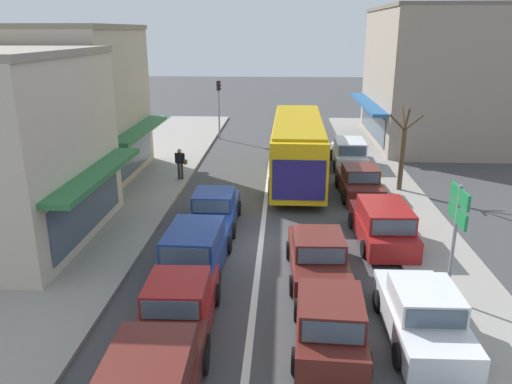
{
  "coord_description": "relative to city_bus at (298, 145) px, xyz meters",
  "views": [
    {
      "loc": [
        0.78,
        -16.7,
        7.6
      ],
      "look_at": [
        -0.33,
        2.92,
        1.2
      ],
      "focal_mm": 35.0,
      "sensor_mm": 36.0,
      "label": 1
    }
  ],
  "objects": [
    {
      "name": "ground_plane",
      "position": [
        -1.52,
        -8.92,
        -1.88
      ],
      "size": [
        140.0,
        140.0,
        0.0
      ],
      "primitive_type": "plane",
      "color": "#3F3F42"
    },
    {
      "name": "lane_centre_line",
      "position": [
        -1.52,
        -4.92,
        -1.88
      ],
      "size": [
        0.2,
        28.0,
        0.01
      ],
      "primitive_type": "cube",
      "color": "silver",
      "rests_on": "ground"
    },
    {
      "name": "sidewalk_left",
      "position": [
        -8.32,
        -2.92,
        -1.81
      ],
      "size": [
        5.2,
        44.0,
        0.14
      ],
      "primitive_type": "cube",
      "color": "gray",
      "rests_on": "ground"
    },
    {
      "name": "kerb_right",
      "position": [
        4.68,
        -2.92,
        -1.82
      ],
      "size": [
        2.8,
        44.0,
        0.12
      ],
      "primitive_type": "cube",
      "color": "gray",
      "rests_on": "ground"
    },
    {
      "name": "shopfront_mid_block",
      "position": [
        -11.7,
        -0.51,
        2.04
      ],
      "size": [
        7.25,
        8.24,
        7.86
      ],
      "color": "#B2A38E",
      "rests_on": "ground"
    },
    {
      "name": "building_right_far",
      "position": [
        9.96,
        9.81,
        2.67
      ],
      "size": [
        9.95,
        11.65,
        9.12
      ],
      "color": "gray",
      "rests_on": "ground"
    },
    {
      "name": "city_bus",
      "position": [
        0.0,
        0.0,
        0.0
      ],
      "size": [
        2.85,
        10.89,
        3.23
      ],
      "color": "yellow",
      "rests_on": "ground"
    },
    {
      "name": "sedan_behind_bus_near",
      "position": [
        -3.48,
        -6.82,
        -1.22
      ],
      "size": [
        1.92,
        4.21,
        1.47
      ],
      "color": "navy",
      "rests_on": "ground"
    },
    {
      "name": "sedan_queue_far_back",
      "position": [
        0.42,
        -10.98,
        -1.22
      ],
      "size": [
        2.01,
        4.26,
        1.47
      ],
      "color": "#561E19",
      "rests_on": "ground"
    },
    {
      "name": "hatchback_behind_bus_mid",
      "position": [
        0.48,
        -14.83,
        -1.17
      ],
      "size": [
        1.95,
        3.77,
        1.54
      ],
      "color": "#561E19",
      "rests_on": "ground"
    },
    {
      "name": "wagon_queue_gap_filler",
      "position": [
        -3.56,
        -10.83,
        -1.14
      ],
      "size": [
        2.04,
        4.55,
        1.58
      ],
      "color": "navy",
      "rests_on": "ground"
    },
    {
      "name": "sedan_adjacent_lane_trail",
      "position": [
        -3.43,
        -14.22,
        -1.22
      ],
      "size": [
        1.98,
        4.24,
        1.47
      ],
      "color": "maroon",
      "rests_on": "ground"
    },
    {
      "name": "parked_sedan_kerb_front",
      "position": [
        2.88,
        -14.26,
        -1.22
      ],
      "size": [
        1.95,
        4.23,
        1.47
      ],
      "color": "silver",
      "rests_on": "ground"
    },
    {
      "name": "parked_wagon_kerb_second",
      "position": [
        2.98,
        -8.19,
        -1.14
      ],
      "size": [
        2.06,
        4.56,
        1.58
      ],
      "color": "maroon",
      "rests_on": "ground"
    },
    {
      "name": "parked_sedan_kerb_third",
      "position": [
        2.91,
        -2.59,
        -1.22
      ],
      "size": [
        2.0,
        4.25,
        1.47
      ],
      "color": "#561E19",
      "rests_on": "ground"
    },
    {
      "name": "parked_wagon_kerb_rear",
      "position": [
        3.08,
        2.99,
        -1.14
      ],
      "size": [
        2.0,
        4.53,
        1.58
      ],
      "color": "silver",
      "rests_on": "ground"
    },
    {
      "name": "traffic_light_downstreet",
      "position": [
        -5.41,
        10.02,
        0.97
      ],
      "size": [
        0.32,
        0.24,
        4.2
      ],
      "color": "gray",
      "rests_on": "ground"
    },
    {
      "name": "directional_road_sign",
      "position": [
        4.08,
        -12.46,
        0.82
      ],
      "size": [
        0.1,
        1.4,
        3.6
      ],
      "color": "gray",
      "rests_on": "ground"
    },
    {
      "name": "street_tree_right",
      "position": [
        4.98,
        -1.88,
        0.08
      ],
      "size": [
        1.63,
        1.56,
        4.22
      ],
      "color": "brown",
      "rests_on": "ground"
    },
    {
      "name": "pedestrian_with_handbag_near",
      "position": [
        -6.09,
        -0.78,
        -0.81
      ],
      "size": [
        0.66,
        0.35,
        1.63
      ],
      "color": "#333338",
      "rests_on": "sidewalk_left"
    }
  ]
}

